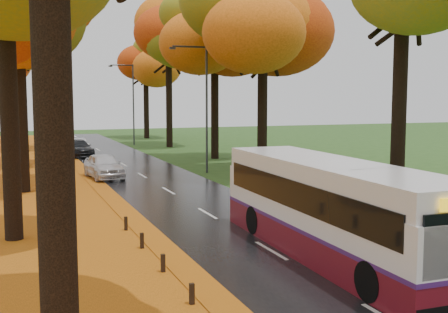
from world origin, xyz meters
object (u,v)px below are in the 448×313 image
streetlamp_mid (203,99)px  streetlamp_far (131,98)px  car_dark (78,148)px  bus (332,207)px  car_silver (77,147)px  car_white (104,166)px

streetlamp_mid → streetlamp_far: 22.00m
car_dark → bus: bearing=-88.7°
streetlamp_mid → streetlamp_far: size_ratio=1.00×
streetlamp_far → car_silver: bearing=-126.2°
car_white → car_silver: 13.65m
streetlamp_mid → car_dark: 14.63m
streetlamp_mid → car_silver: bearing=115.2°
streetlamp_mid → car_white: bearing=-177.6°
car_white → car_dark: (0.00, 12.85, -0.07)m
bus → car_white: bearing=102.7°
bus → car_dark: bus is taller
car_dark → car_white: bearing=-95.5°
bus → car_white: bus is taller
streetlamp_far → bus: (-2.50, -41.17, -3.17)m
streetlamp_mid → streetlamp_far: same height
streetlamp_far → car_white: 23.47m
car_silver → bus: bearing=-80.4°
streetlamp_far → car_silver: 11.38m
car_silver → car_dark: (0.00, -0.81, -0.02)m
streetlamp_mid → car_dark: bearing=116.6°
streetlamp_far → car_white: (-6.30, -22.26, -3.94)m
bus → car_white: 19.30m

